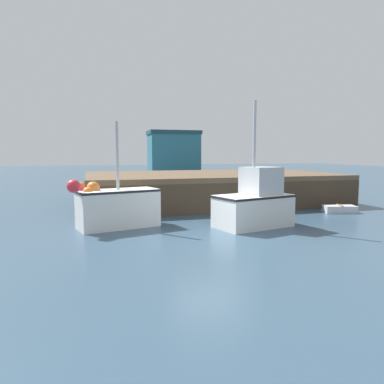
% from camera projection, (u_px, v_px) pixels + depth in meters
% --- Properties ---
extents(ground, '(120.00, 160.00, 0.10)m').
position_uv_depth(ground, '(209.00, 239.00, 12.21)').
color(ground, '#334C60').
extents(pier, '(14.02, 8.09, 1.71)m').
position_uv_depth(pier, '(213.00, 179.00, 20.43)').
color(pier, brown).
rests_on(pier, ground).
extents(fishing_boat_near_left, '(3.48, 2.07, 4.06)m').
position_uv_depth(fishing_boat_near_left, '(116.00, 206.00, 13.80)').
color(fishing_boat_near_left, silver).
rests_on(fishing_boat_near_left, ground).
extents(fishing_boat_near_right, '(3.31, 2.34, 4.87)m').
position_uv_depth(fishing_boat_near_right, '(255.00, 203.00, 13.98)').
color(fishing_boat_near_right, silver).
rests_on(fishing_boat_near_right, ground).
extents(rowboat, '(1.63, 1.10, 0.38)m').
position_uv_depth(rowboat, '(340.00, 209.00, 17.38)').
color(rowboat, silver).
rests_on(rowboat, ground).
extents(warehouse, '(6.79, 4.18, 5.89)m').
position_uv_depth(warehouse, '(174.00, 153.00, 48.17)').
color(warehouse, '#2D6B7A').
rests_on(warehouse, ground).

